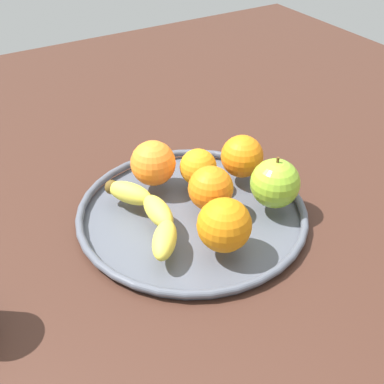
% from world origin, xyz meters
% --- Properties ---
extents(ground_plane, '(1.70, 1.70, 0.04)m').
position_xyz_m(ground_plane, '(0.00, 0.00, -0.02)').
color(ground_plane, '#3D231A').
extents(fruit_bowl, '(0.36, 0.36, 0.02)m').
position_xyz_m(fruit_bowl, '(0.00, 0.00, 0.01)').
color(fruit_bowl, '#4D525D').
rests_on(fruit_bowl, ground_plane).
extents(banana, '(0.21, 0.08, 0.03)m').
position_xyz_m(banana, '(0.00, 0.07, 0.03)').
color(banana, yellow).
rests_on(banana, fruit_bowl).
extents(apple, '(0.08, 0.08, 0.08)m').
position_xyz_m(apple, '(-0.05, -0.11, 0.06)').
color(apple, '#8ABC2E').
rests_on(apple, fruit_bowl).
extents(orange_center, '(0.07, 0.07, 0.07)m').
position_xyz_m(orange_center, '(-0.01, -0.03, 0.05)').
color(orange_center, orange).
rests_on(orange_center, fruit_bowl).
extents(orange_back_left, '(0.07, 0.07, 0.07)m').
position_xyz_m(orange_back_left, '(0.04, -0.12, 0.05)').
color(orange_back_left, orange).
rests_on(orange_back_left, fruit_bowl).
extents(orange_front_left, '(0.06, 0.06, 0.06)m').
position_xyz_m(orange_front_left, '(0.05, -0.04, 0.05)').
color(orange_front_left, orange).
rests_on(orange_front_left, fruit_bowl).
extents(orange_back_right, '(0.08, 0.08, 0.08)m').
position_xyz_m(orange_back_right, '(-0.10, 0.01, 0.06)').
color(orange_back_right, orange).
rests_on(orange_back_right, fruit_bowl).
extents(orange_front_right, '(0.07, 0.07, 0.07)m').
position_xyz_m(orange_front_right, '(0.09, 0.02, 0.05)').
color(orange_front_right, orange).
rests_on(orange_front_right, fruit_bowl).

